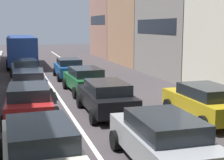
{
  "coord_description": "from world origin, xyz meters",
  "views": [
    {
      "loc": [
        -4.06,
        -1.46,
        3.9
      ],
      "look_at": [
        0.0,
        12.0,
        1.6
      ],
      "focal_mm": 53.19,
      "sensor_mm": 36.0,
      "label": 1
    }
  ],
  "objects_px": {
    "wagon_left_lane_second": "(40,148)",
    "sedan_right_lane_behind_truck": "(205,102)",
    "sedan_centre_lane_fifth": "(69,68)",
    "hatchback_centre_lane_third": "(106,97)",
    "sedan_left_lane_fourth": "(29,82)",
    "sedan_left_lane_third": "(29,101)",
    "sedan_centre_lane_second": "(162,139)",
    "coupe_centre_lane_fourth": "(85,79)",
    "sedan_left_lane_fifth": "(25,69)",
    "bus_mid_queue_primary": "(21,48)"
  },
  "relations": [
    {
      "from": "bus_mid_queue_primary",
      "to": "sedan_left_lane_third",
      "type": "bearing_deg",
      "value": 179.26
    },
    {
      "from": "sedan_right_lane_behind_truck",
      "to": "sedan_left_lane_third",
      "type": "bearing_deg",
      "value": 73.09
    },
    {
      "from": "hatchback_centre_lane_third",
      "to": "coupe_centre_lane_fourth",
      "type": "xyz_separation_m",
      "value": [
        0.14,
        5.03,
        0.0
      ]
    },
    {
      "from": "hatchback_centre_lane_third",
      "to": "coupe_centre_lane_fourth",
      "type": "height_order",
      "value": "same"
    },
    {
      "from": "wagon_left_lane_second",
      "to": "sedan_right_lane_behind_truck",
      "type": "height_order",
      "value": "same"
    },
    {
      "from": "hatchback_centre_lane_third",
      "to": "bus_mid_queue_primary",
      "type": "bearing_deg",
      "value": 9.35
    },
    {
      "from": "wagon_left_lane_second",
      "to": "sedan_left_lane_fourth",
      "type": "relative_size",
      "value": 0.99
    },
    {
      "from": "wagon_left_lane_second",
      "to": "bus_mid_queue_primary",
      "type": "height_order",
      "value": "bus_mid_queue_primary"
    },
    {
      "from": "coupe_centre_lane_fourth",
      "to": "sedan_right_lane_behind_truck",
      "type": "xyz_separation_m",
      "value": [
        3.53,
        -7.14,
        0.0
      ]
    },
    {
      "from": "sedan_left_lane_fifth",
      "to": "sedan_right_lane_behind_truck",
      "type": "distance_m",
      "value": 14.76
    },
    {
      "from": "sedan_centre_lane_fifth",
      "to": "bus_mid_queue_primary",
      "type": "relative_size",
      "value": 0.41
    },
    {
      "from": "coupe_centre_lane_fourth",
      "to": "sedan_left_lane_fifth",
      "type": "xyz_separation_m",
      "value": [
        -3.18,
        6.0,
        0.0
      ]
    },
    {
      "from": "coupe_centre_lane_fourth",
      "to": "sedan_left_lane_fifth",
      "type": "height_order",
      "value": "same"
    },
    {
      "from": "sedan_right_lane_behind_truck",
      "to": "wagon_left_lane_second",
      "type": "bearing_deg",
      "value": 116.24
    },
    {
      "from": "sedan_centre_lane_second",
      "to": "coupe_centre_lane_fourth",
      "type": "distance_m",
      "value": 10.82
    },
    {
      "from": "coupe_centre_lane_fourth",
      "to": "wagon_left_lane_second",
      "type": "bearing_deg",
      "value": 159.88
    },
    {
      "from": "sedan_left_lane_third",
      "to": "sedan_centre_lane_fifth",
      "type": "distance_m",
      "value": 11.26
    },
    {
      "from": "sedan_left_lane_third",
      "to": "sedan_centre_lane_fifth",
      "type": "height_order",
      "value": "same"
    },
    {
      "from": "sedan_left_lane_fourth",
      "to": "sedan_left_lane_third",
      "type": "bearing_deg",
      "value": -179.34
    },
    {
      "from": "coupe_centre_lane_fourth",
      "to": "bus_mid_queue_primary",
      "type": "xyz_separation_m",
      "value": [
        -3.19,
        14.77,
        0.96
      ]
    },
    {
      "from": "wagon_left_lane_second",
      "to": "bus_mid_queue_primary",
      "type": "bearing_deg",
      "value": -2.44
    },
    {
      "from": "sedan_centre_lane_second",
      "to": "sedan_right_lane_behind_truck",
      "type": "height_order",
      "value": "same"
    },
    {
      "from": "wagon_left_lane_second",
      "to": "sedan_left_lane_third",
      "type": "xyz_separation_m",
      "value": [
        0.0,
        5.57,
        0.0
      ]
    },
    {
      "from": "sedan_centre_lane_fifth",
      "to": "sedan_centre_lane_second",
      "type": "bearing_deg",
      "value": -179.34
    },
    {
      "from": "coupe_centre_lane_fourth",
      "to": "sedan_left_lane_fifth",
      "type": "relative_size",
      "value": 1.0
    },
    {
      "from": "hatchback_centre_lane_third",
      "to": "sedan_left_lane_fifth",
      "type": "relative_size",
      "value": 0.99
    },
    {
      "from": "sedan_centre_lane_fifth",
      "to": "sedan_right_lane_behind_truck",
      "type": "height_order",
      "value": "same"
    },
    {
      "from": "sedan_left_lane_third",
      "to": "sedan_left_lane_fourth",
      "type": "bearing_deg",
      "value": -0.5
    },
    {
      "from": "coupe_centre_lane_fourth",
      "to": "sedan_centre_lane_second",
      "type": "bearing_deg",
      "value": 177.31
    },
    {
      "from": "sedan_centre_lane_second",
      "to": "hatchback_centre_lane_third",
      "type": "bearing_deg",
      "value": 0.83
    },
    {
      "from": "coupe_centre_lane_fourth",
      "to": "bus_mid_queue_primary",
      "type": "relative_size",
      "value": 0.41
    },
    {
      "from": "hatchback_centre_lane_third",
      "to": "sedan_right_lane_behind_truck",
      "type": "relative_size",
      "value": 1.0
    },
    {
      "from": "wagon_left_lane_second",
      "to": "hatchback_centre_lane_third",
      "type": "relative_size",
      "value": 1.01
    },
    {
      "from": "sedan_centre_lane_second",
      "to": "sedan_left_lane_fifth",
      "type": "height_order",
      "value": "same"
    },
    {
      "from": "coupe_centre_lane_fourth",
      "to": "sedan_centre_lane_fifth",
      "type": "relative_size",
      "value": 1.01
    },
    {
      "from": "sedan_centre_lane_second",
      "to": "wagon_left_lane_second",
      "type": "distance_m",
      "value": 3.34
    },
    {
      "from": "sedan_left_lane_fourth",
      "to": "sedan_centre_lane_fifth",
      "type": "distance_m",
      "value": 6.74
    },
    {
      "from": "sedan_centre_lane_second",
      "to": "sedan_centre_lane_fifth",
      "type": "xyz_separation_m",
      "value": [
        0.14,
        16.56,
        0.0
      ]
    },
    {
      "from": "sedan_left_lane_fourth",
      "to": "sedan_right_lane_behind_truck",
      "type": "bearing_deg",
      "value": -132.26
    },
    {
      "from": "wagon_left_lane_second",
      "to": "sedan_left_lane_fifth",
      "type": "bearing_deg",
      "value": -2.79
    },
    {
      "from": "wagon_left_lane_second",
      "to": "sedan_left_lane_fifth",
      "type": "distance_m",
      "value": 16.55
    },
    {
      "from": "wagon_left_lane_second",
      "to": "sedan_centre_lane_fifth",
      "type": "height_order",
      "value": "same"
    },
    {
      "from": "sedan_centre_lane_fifth",
      "to": "hatchback_centre_lane_third",
      "type": "bearing_deg",
      "value": -179.52
    },
    {
      "from": "sedan_left_lane_third",
      "to": "sedan_centre_lane_fifth",
      "type": "bearing_deg",
      "value": -15.45
    },
    {
      "from": "bus_mid_queue_primary",
      "to": "sedan_left_lane_fourth",
      "type": "bearing_deg",
      "value": 179.93
    },
    {
      "from": "hatchback_centre_lane_third",
      "to": "sedan_right_lane_behind_truck",
      "type": "bearing_deg",
      "value": -119.35
    },
    {
      "from": "sedan_right_lane_behind_truck",
      "to": "bus_mid_queue_primary",
      "type": "height_order",
      "value": "bus_mid_queue_primary"
    },
    {
      "from": "coupe_centre_lane_fourth",
      "to": "sedan_left_lane_third",
      "type": "bearing_deg",
      "value": 143.24
    },
    {
      "from": "wagon_left_lane_second",
      "to": "sedan_left_lane_fourth",
      "type": "distance_m",
      "value": 10.37
    },
    {
      "from": "sedan_centre_lane_second",
      "to": "bus_mid_queue_primary",
      "type": "xyz_separation_m",
      "value": [
        -3.04,
        25.59,
        0.96
      ]
    }
  ]
}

